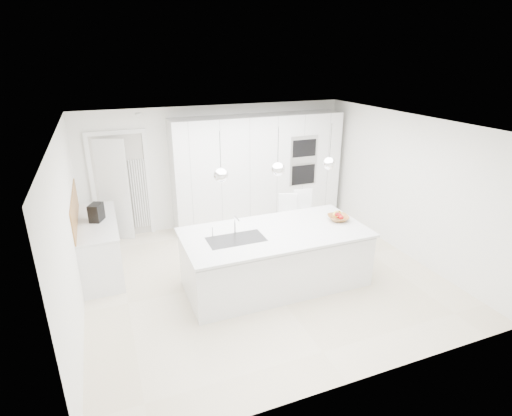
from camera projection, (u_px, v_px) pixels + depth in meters
name	position (u px, v px, depth m)	size (l,w,h in m)	color
floor	(263.00, 276.00, 6.62)	(5.50, 5.50, 0.00)	beige
wall_back	(218.00, 166.00, 8.34)	(5.50, 5.50, 0.00)	white
wall_left	(70.00, 233.00, 5.23)	(5.00, 5.00, 0.00)	white
ceiling	(264.00, 124.00, 5.72)	(5.50, 5.50, 0.00)	white
tall_cabinets	(258.00, 171.00, 8.39)	(3.60, 0.60, 2.30)	white
oven_stack	(304.00, 161.00, 8.36)	(0.62, 0.04, 1.05)	#A5A5A8
doorway_frame	(122.00, 187.00, 7.73)	(1.11, 0.08, 2.13)	white
hallway_door	(108.00, 191.00, 7.61)	(0.82, 0.04, 2.00)	white
radiator	(140.00, 194.00, 7.90)	(0.32, 0.04, 1.40)	white
left_base_cabinets	(100.00, 247.00, 6.67)	(0.60, 1.80, 0.86)	white
left_worktop	(96.00, 222.00, 6.51)	(0.62, 1.82, 0.04)	silver
oak_backsplash	(75.00, 209.00, 6.32)	(0.02, 1.80, 0.50)	#A46E35
island_base	(276.00, 260.00, 6.24)	(2.80, 1.20, 0.86)	white
island_worktop	(275.00, 232.00, 6.12)	(2.84, 1.40, 0.04)	silver
island_sink	(236.00, 244.00, 5.88)	(0.84, 0.44, 0.18)	#3F3F42
island_tap	(235.00, 224.00, 5.99)	(0.02, 0.02, 0.30)	white
pendant_left	(221.00, 175.00, 5.42)	(0.20, 0.20, 0.20)	white
pendant_mid	(278.00, 169.00, 5.71)	(0.20, 0.20, 0.20)	white
pendant_right	(329.00, 164.00, 6.00)	(0.20, 0.20, 0.20)	white
fruit_bowl	(338.00, 218.00, 6.50)	(0.34, 0.34, 0.08)	#A46E35
espresso_machine	(96.00, 212.00, 6.46)	(0.17, 0.27, 0.28)	black
bar_stool_left	(290.00, 224.00, 7.28)	(0.36, 0.49, 1.08)	white
bar_stool_right	(305.00, 221.00, 7.38)	(0.37, 0.51, 1.12)	white
apple_a	(341.00, 218.00, 6.45)	(0.08, 0.08, 0.08)	#A70E10
apple_b	(337.00, 215.00, 6.53)	(0.09, 0.09, 0.09)	#A70E10
apple_c	(341.00, 218.00, 6.45)	(0.07, 0.07, 0.07)	#A70E10
apple_extra_3	(339.00, 216.00, 6.51)	(0.09, 0.09, 0.09)	#A70E10
banana_bunch	(337.00, 214.00, 6.49)	(0.21, 0.21, 0.03)	gold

